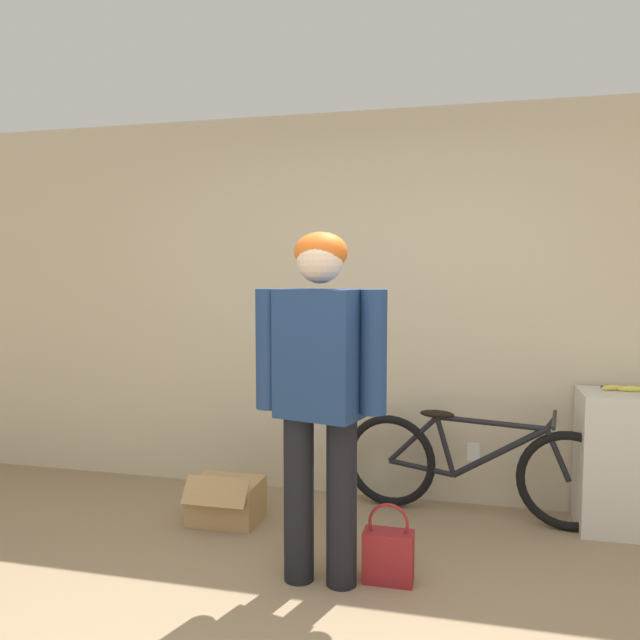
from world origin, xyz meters
name	(u,v)px	position (x,y,z in m)	size (l,w,h in m)	color
wall_back	(392,307)	(0.00, 2.23, 1.30)	(8.00, 0.07, 2.60)	beige
person	(320,377)	(-0.18, 0.95, 1.03)	(0.65, 0.34, 1.73)	black
bicycle	(474,467)	(0.56, 1.97, 0.32)	(1.68, 0.46, 0.67)	black
banana	(630,388)	(1.44, 2.03, 0.85)	(0.34, 0.09, 0.03)	#EAD64C
handbag	(388,554)	(0.14, 1.03, 0.14)	(0.25, 0.12, 0.40)	maroon
cardboard_box	(226,500)	(-0.93, 1.56, 0.13)	(0.42, 0.39, 0.31)	tan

